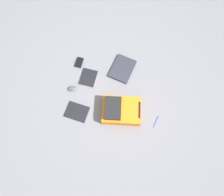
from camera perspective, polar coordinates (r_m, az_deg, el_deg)
The scene contains 8 objects.
ground_plane at distance 2.30m, azimuth -0.02°, elevation -0.80°, with size 4.03×4.03×0.00m, color slate.
backpack at distance 2.18m, azimuth 2.53°, elevation -3.67°, with size 0.49×0.41×0.20m.
laptop at distance 2.44m, azimuth 3.05°, elevation 8.57°, with size 0.28×0.36×0.03m.
book_comic at distance 2.29m, azimuth -10.22°, elevation -4.04°, with size 0.26×0.20×0.02m.
book_manual at distance 2.41m, azimuth -6.91°, elevation 5.94°, with size 0.20×0.23×0.02m.
computer_mouse at distance 2.38m, azimuth -11.61°, elevation 2.73°, with size 0.07×0.11×0.04m, color #4C4C51.
power_brick at distance 2.51m, azimuth -9.58°, elevation 10.21°, with size 0.08×0.13×0.03m, color black.
pen_black at distance 2.29m, azimuth 12.69°, elevation -6.76°, with size 0.01×0.01×0.15m, color #1933B2.
Camera 1 is at (-0.21, 0.62, 2.20)m, focal length 31.22 mm.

